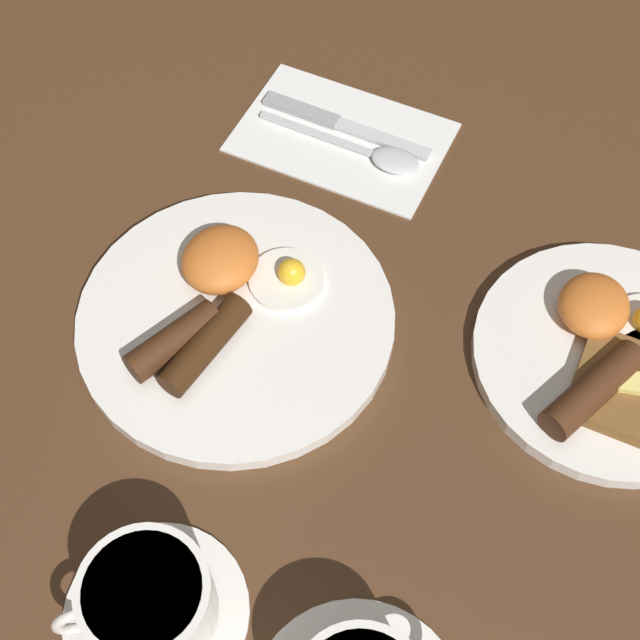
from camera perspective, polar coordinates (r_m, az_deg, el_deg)
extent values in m
plane|color=#4C301C|center=(0.82, -5.35, -0.25)|extent=(3.00, 3.00, 0.00)
cylinder|color=white|center=(0.81, -5.39, 0.03)|extent=(0.29, 0.29, 0.01)
cylinder|color=white|center=(0.82, -2.17, 2.59)|extent=(0.07, 0.07, 0.01)
sphere|color=yellow|center=(0.82, -1.83, 3.08)|extent=(0.03, 0.03, 0.03)
ellipsoid|color=orange|center=(0.82, -6.41, 3.88)|extent=(0.08, 0.07, 0.03)
cylinder|color=#402210|center=(0.78, -9.34, -1.33)|extent=(0.09, 0.07, 0.03)
cylinder|color=#371E0C|center=(0.78, -7.35, -1.57)|extent=(0.10, 0.05, 0.03)
cylinder|color=white|center=(0.83, 17.99, -2.28)|extent=(0.24, 0.24, 0.01)
ellipsoid|color=orange|center=(0.83, 17.12, 0.89)|extent=(0.07, 0.06, 0.03)
cylinder|color=#432412|center=(0.78, 17.08, -4.29)|extent=(0.11, 0.08, 0.03)
cube|color=brown|center=(0.80, 18.94, -4.10)|extent=(0.10, 0.09, 0.01)
cube|color=#F4E072|center=(0.79, 19.13, -3.76)|extent=(0.02, 0.02, 0.01)
cylinder|color=white|center=(0.72, -10.45, -17.96)|extent=(0.14, 0.14, 0.01)
cylinder|color=white|center=(0.69, -10.91, -17.23)|extent=(0.10, 0.10, 0.06)
cylinder|color=#9E7047|center=(0.66, -11.33, -16.58)|extent=(0.08, 0.08, 0.00)
torus|color=white|center=(0.69, -15.04, -18.05)|extent=(0.03, 0.04, 0.04)
cube|color=white|center=(0.96, 1.41, 11.67)|extent=(0.16, 0.22, 0.01)
cube|color=silver|center=(0.95, 4.05, 11.49)|extent=(0.02, 0.11, 0.00)
cube|color=#9E9EA3|center=(0.98, -1.18, 13.30)|extent=(0.02, 0.09, 0.01)
ellipsoid|color=silver|center=(0.93, 4.84, 10.13)|extent=(0.04, 0.05, 0.01)
cube|color=silver|center=(0.95, -0.25, 11.86)|extent=(0.02, 0.13, 0.00)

